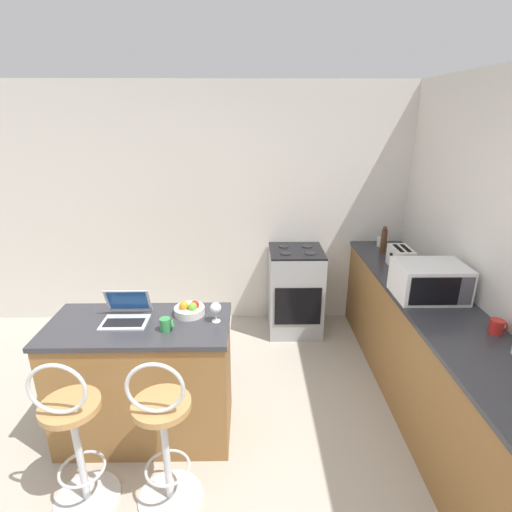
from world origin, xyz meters
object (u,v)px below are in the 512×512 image
object	(u,v)px
laptop	(126,313)
bar_stool_far	(164,436)
pepper_mill	(384,240)
mug_white	(381,242)
bar_stool_near	(74,437)
wine_glass_short	(216,308)
stove_range	(295,291)
microwave	(430,281)
mug_red	(497,326)
toaster	(401,258)
mug_green	(166,325)
fruit_bowl	(190,310)

from	to	relation	value
laptop	bar_stool_far	bearing A→B (deg)	-61.26
pepper_mill	mug_white	size ratio (longest dim) A/B	2.88
bar_stool_near	pepper_mill	xyz separation A→B (m)	(2.39, 2.01, 0.55)
bar_stool_near	bar_stool_far	bearing A→B (deg)	0.00
wine_glass_short	bar_stool_far	bearing A→B (deg)	-114.65
mug_white	stove_range	bearing A→B (deg)	-172.53
microwave	stove_range	size ratio (longest dim) A/B	0.55
bar_stool_far	mug_white	world-z (taller)	bar_stool_far
bar_stool_far	mug_white	size ratio (longest dim) A/B	11.08
bar_stool_far	laptop	distance (m)	0.87
microwave	mug_red	distance (m)	0.59
toaster	stove_range	distance (m)	1.18
pepper_mill	wine_glass_short	xyz separation A→B (m)	(-1.60, -1.41, -0.03)
laptop	wine_glass_short	bearing A→B (deg)	-3.76
bar_stool_far	pepper_mill	xyz separation A→B (m)	(1.87, 2.01, 0.55)
bar_stool_near	mug_white	bearing A→B (deg)	42.29
microwave	mug_green	world-z (taller)	microwave
bar_stool_near	bar_stool_far	size ratio (longest dim) A/B	1.00
mug_green	fruit_bowl	distance (m)	0.25
toaster	mug_white	world-z (taller)	toaster
laptop	microwave	world-z (taller)	microwave
mug_white	fruit_bowl	size ratio (longest dim) A/B	0.45
microwave	stove_range	xyz separation A→B (m)	(-0.90, 1.13, -0.60)
mug_green	laptop	bearing A→B (deg)	152.67
microwave	mug_white	world-z (taller)	microwave
wine_glass_short	mug_red	bearing A→B (deg)	-5.63
stove_range	mug_red	xyz separation A→B (m)	(1.11, -1.68, 0.51)
mug_red	stove_range	bearing A→B (deg)	123.55
mug_white	mug_green	size ratio (longest dim) A/B	1.07
laptop	stove_range	world-z (taller)	laptop
stove_range	mug_red	size ratio (longest dim) A/B	9.07
bar_stool_near	wine_glass_short	world-z (taller)	wine_glass_short
laptop	pepper_mill	xyz separation A→B (m)	(2.22, 1.37, 0.08)
mug_red	wine_glass_short	world-z (taller)	wine_glass_short
pepper_mill	wine_glass_short	distance (m)	2.13
wine_glass_short	stove_range	bearing A→B (deg)	64.23
toaster	stove_range	bearing A→B (deg)	149.95
stove_range	pepper_mill	world-z (taller)	pepper_mill
mug_white	wine_glass_short	distance (m)	2.31
laptop	pepper_mill	bearing A→B (deg)	31.73
bar_stool_near	fruit_bowl	size ratio (longest dim) A/B	4.96
toaster	fruit_bowl	bearing A→B (deg)	-154.27
microwave	bar_stool_near	bearing A→B (deg)	-158.27
microwave	laptop	bearing A→B (deg)	-171.79
pepper_mill	bar_stool_near	bearing A→B (deg)	-139.93
bar_stool_near	microwave	world-z (taller)	microwave
microwave	wine_glass_short	bearing A→B (deg)	-167.31
bar_stool_far	fruit_bowl	bearing A→B (deg)	83.60
microwave	mug_white	distance (m)	1.26
microwave	mug_green	distance (m)	2.00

